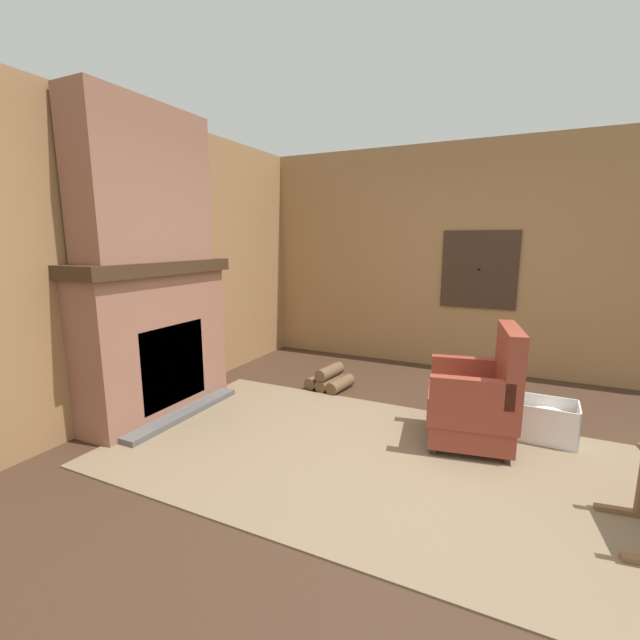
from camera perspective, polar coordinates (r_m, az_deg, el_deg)
The scene contains 11 objects.
ground_plane at distance 3.21m, azimuth 13.00°, elevation -18.97°, with size 14.00×14.00×0.00m, color #3D281C.
wood_panel_wall_left at distance 4.22m, azimuth -23.88°, elevation 6.68°, with size 0.06×5.81×2.69m.
wood_panel_wall_back at distance 5.41m, azimuth 19.84°, elevation 7.61°, with size 5.81×0.09×2.69m.
fireplace_hearth at distance 4.12m, azimuth -20.93°, elevation -2.44°, with size 0.62×1.52×1.39m.
chimney_breast at distance 4.06m, azimuth -22.36°, elevation 16.37°, with size 0.36×1.25×1.29m.
area_rug at distance 3.28m, azimuth 7.91°, elevation -18.03°, with size 3.99×2.11×0.01m.
armchair at distance 3.55m, azimuth 20.12°, elevation -10.17°, with size 0.73×0.75×0.94m.
firewood_stack at distance 4.64m, azimuth 1.29°, elevation -7.94°, with size 0.45×0.45×0.25m.
laundry_basket at distance 3.92m, azimuth 28.04°, elevation -11.80°, with size 0.44×0.35×0.32m.
oil_lamp_vase at distance 3.89m, azimuth -25.05°, elevation 8.12°, with size 0.13×0.13×0.22m.
storage_case at distance 4.24m, azimuth -19.59°, elevation 8.63°, with size 0.13×0.26×0.16m.
Camera 1 is at (0.55, -2.75, 1.58)m, focal length 24.00 mm.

